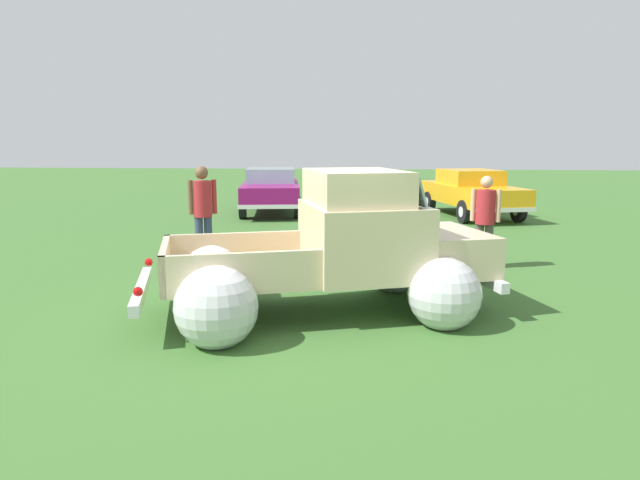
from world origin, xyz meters
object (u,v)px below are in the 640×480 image
Objects in this scene: spectator_0 at (203,208)px; spectator_1 at (485,216)px; lane_cone_0 at (320,250)px; vintage_pickup_truck at (344,257)px; show_car_0 at (271,188)px; show_car_2 at (471,191)px; show_car_1 at (366,189)px.

spectator_0 is 1.09× the size of spectator_1.
lane_cone_0 is at bearing -69.67° from spectator_1.
lane_cone_0 is at bearing 83.98° from vintage_pickup_truck.
show_car_0 is 9.37m from spectator_1.
spectator_0 is (0.13, -7.77, 0.28)m from show_car_0.
spectator_0 reaches higher than show_car_0.
vintage_pickup_truck is at bearing -33.52° from show_car_2.
show_car_1 is at bearing -110.72° from show_car_2.
vintage_pickup_truck is at bearing -15.58° from show_car_1.
show_car_1 is (3.10, -0.03, -0.00)m from show_car_0.
spectator_0 is at bearing 178.00° from lane_cone_0.
show_car_0 reaches higher than lane_cone_0.
lane_cone_0 is (-0.76, -7.82, -0.47)m from show_car_1.
vintage_pickup_truck is at bearing 6.39° from show_car_0.
lane_cone_0 is at bearing 7.56° from show_car_0.
vintage_pickup_truck is 1.04× the size of show_car_0.
lane_cone_0 is at bearing 65.68° from spectator_0.
show_car_0 is at bearing 106.62° from lane_cone_0.
show_car_0 is 7.61× the size of lane_cone_0.
show_car_0 is 1.03× the size of show_car_2.
vintage_pickup_truck is 10.97m from show_car_0.
show_car_1 is at bearing 80.43° from show_car_0.
show_car_1 is at bearing 84.46° from lane_cone_0.
spectator_0 reaches higher than show_car_1.
spectator_0 is at bearing -8.12° from show_car_0.
spectator_0 is 2.93× the size of lane_cone_0.
show_car_2 is 2.75× the size of spectator_1.
show_car_1 and show_car_2 have the same top height.
show_car_1 is 7.36× the size of lane_cone_0.
show_car_2 is (3.41, 10.22, 0.02)m from vintage_pickup_truck.
vintage_pickup_truck is 3.97m from spectator_0.
vintage_pickup_truck reaches higher than spectator_0.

